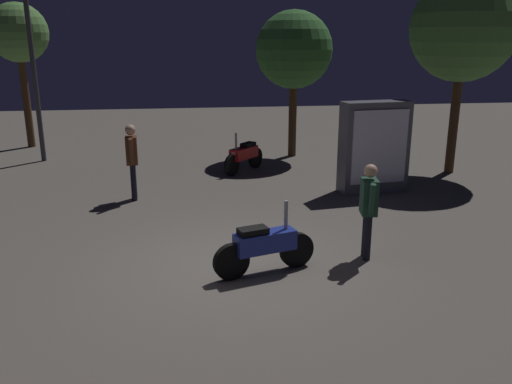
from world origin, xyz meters
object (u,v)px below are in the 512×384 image
Objects in this scene: person_bystander_far at (132,156)px; kiosk_billboard at (374,147)px; motorcycle_blue_foreground at (265,246)px; motorcycle_red_parked_left at (244,156)px; person_rider_beside at (369,204)px; streetlamp_near at (29,33)px.

person_bystander_far is 5.50m from kiosk_billboard.
kiosk_billboard is at bearing 35.51° from motorcycle_blue_foreground.
person_bystander_far is at bearing 102.07° from motorcycle_blue_foreground.
person_bystander_far is (-2.72, -2.25, 0.57)m from motorcycle_red_parked_left.
person_bystander_far reaches higher than person_rider_beside.
motorcycle_blue_foreground is 1.24× the size of motorcycle_red_parked_left.
streetlamp_near is at bearing 140.17° from person_rider_beside.
streetlamp_near reaches higher than person_bystander_far.
person_rider_beside reaches higher than motorcycle_blue_foreground.
person_rider_beside reaches higher than motorcycle_red_parked_left.
motorcycle_red_parked_left is 3.57m from person_bystander_far.
kiosk_billboard is (1.48, 3.80, 0.12)m from person_rider_beside.
person_rider_beside is 5.56m from person_bystander_far.
motorcycle_red_parked_left is 3.65m from kiosk_billboard.
kiosk_billboard reaches higher than person_bystander_far.
motorcycle_blue_foreground is at bearing -58.20° from streetlamp_near.
kiosk_billboard is at bearing 92.42° from motorcycle_red_parked_left.
person_rider_beside is at bearing -5.82° from motorcycle_blue_foreground.
kiosk_billboard is (8.48, -4.38, -2.55)m from streetlamp_near.
person_rider_beside is (1.30, -6.09, 0.49)m from motorcycle_red_parked_left.
streetlamp_near is (-5.70, 2.09, 3.17)m from motorcycle_red_parked_left.
motorcycle_blue_foreground is 0.77× the size of kiosk_billboard.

